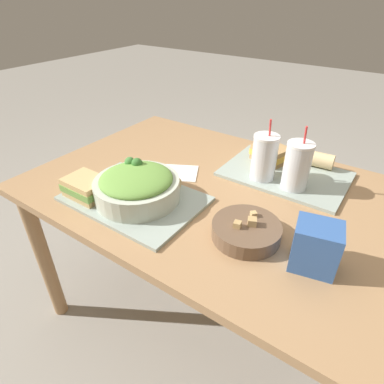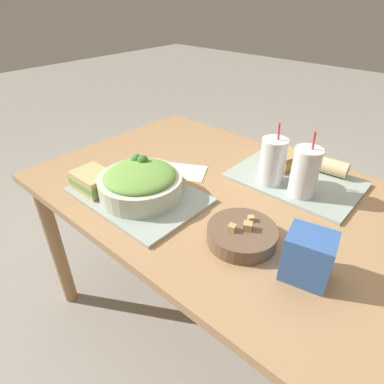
% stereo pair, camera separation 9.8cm
% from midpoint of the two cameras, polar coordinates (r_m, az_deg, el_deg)
% --- Properties ---
extents(ground_plane, '(12.00, 12.00, 0.00)m').
position_cam_midpoint_polar(ground_plane, '(1.66, 5.12, -20.92)').
color(ground_plane, gray).
extents(dining_table, '(1.31, 0.90, 0.73)m').
position_cam_midpoint_polar(dining_table, '(1.22, 6.56, -3.06)').
color(dining_table, '#A37A51').
rests_on(dining_table, ground_plane).
extents(tray_near, '(0.45, 0.31, 0.01)m').
position_cam_midpoint_polar(tray_near, '(1.11, -7.01, -0.61)').
color(tray_near, '#99A89E').
rests_on(tray_near, dining_table).
extents(tray_far, '(0.45, 0.31, 0.01)m').
position_cam_midpoint_polar(tray_far, '(1.26, 19.96, 1.96)').
color(tray_far, '#99A89E').
rests_on(tray_far, dining_table).
extents(salad_bowl, '(0.28, 0.28, 0.12)m').
position_cam_midpoint_polar(salad_bowl, '(1.07, -6.57, 1.67)').
color(salad_bowl, beige).
rests_on(salad_bowl, tray_near).
extents(soup_bowl, '(0.20, 0.20, 0.07)m').
position_cam_midpoint_polar(soup_bowl, '(0.93, 11.91, -7.45)').
color(soup_bowl, brown).
rests_on(soup_bowl, dining_table).
extents(sandwich_near, '(0.14, 0.11, 0.06)m').
position_cam_midpoint_polar(sandwich_near, '(1.15, -14.80, 1.90)').
color(sandwich_near, tan).
rests_on(sandwich_near, tray_near).
extents(baguette_near, '(0.18, 0.10, 0.06)m').
position_cam_midpoint_polar(baguette_near, '(1.15, -2.10, 3.01)').
color(baguette_near, '#DBBC84').
rests_on(baguette_near, tray_near).
extents(sandwich_far, '(0.16, 0.14, 0.06)m').
position_cam_midpoint_polar(sandwich_far, '(1.32, 17.85, 5.73)').
color(sandwich_far, tan).
rests_on(sandwich_far, tray_far).
extents(baguette_far, '(0.13, 0.07, 0.06)m').
position_cam_midpoint_polar(baguette_far, '(1.33, 25.52, 4.00)').
color(baguette_far, '#DBBC84').
rests_on(baguette_far, tray_far).
extents(drink_cup_dark, '(0.09, 0.09, 0.23)m').
position_cam_midpoint_polar(drink_cup_dark, '(1.18, 16.44, 4.96)').
color(drink_cup_dark, silver).
rests_on(drink_cup_dark, tray_far).
extents(drink_cup_red, '(0.09, 0.09, 0.23)m').
position_cam_midpoint_polar(drink_cup_red, '(1.14, 21.75, 2.99)').
color(drink_cup_red, silver).
rests_on(drink_cup_red, tray_far).
extents(chip_bag, '(0.13, 0.12, 0.13)m').
position_cam_midpoint_polar(chip_bag, '(0.85, 23.15, -10.65)').
color(chip_bag, '#335BA3').
rests_on(chip_bag, dining_table).
extents(napkin_folded, '(0.22, 0.20, 0.00)m').
position_cam_midpoint_polar(napkin_folded, '(1.25, 0.50, 3.57)').
color(napkin_folded, white).
rests_on(napkin_folded, dining_table).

